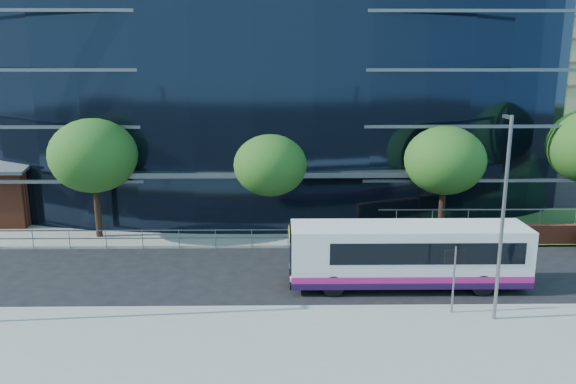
{
  "coord_description": "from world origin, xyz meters",
  "views": [
    {
      "loc": [
        -2.42,
        -22.52,
        10.02
      ],
      "look_at": [
        -1.99,
        8.0,
        2.95
      ],
      "focal_mm": 35.0,
      "sensor_mm": 36.0,
      "label": 1
    }
  ],
  "objects_px": {
    "tree_dist_e": "(517,113)",
    "streetlight_east": "(503,214)",
    "tree_far_a": "(93,156)",
    "street_sign": "(455,265)",
    "tree_far_c": "(445,161)",
    "city_bus": "(410,254)",
    "tree_far_b": "(270,165)"
  },
  "relations": [
    {
      "from": "tree_far_b",
      "to": "city_bus",
      "type": "height_order",
      "value": "tree_far_b"
    },
    {
      "from": "tree_far_b",
      "to": "tree_far_c",
      "type": "distance_m",
      "value": 10.02
    },
    {
      "from": "tree_far_b",
      "to": "streetlight_east",
      "type": "bearing_deg",
      "value": -52.37
    },
    {
      "from": "tree_far_c",
      "to": "city_bus",
      "type": "relative_size",
      "value": 0.61
    },
    {
      "from": "street_sign",
      "to": "streetlight_east",
      "type": "xyz_separation_m",
      "value": [
        1.5,
        -0.59,
        2.29
      ]
    },
    {
      "from": "street_sign",
      "to": "tree_dist_e",
      "type": "bearing_deg",
      "value": 64.88
    },
    {
      "from": "tree_far_a",
      "to": "tree_dist_e",
      "type": "height_order",
      "value": "tree_far_a"
    },
    {
      "from": "street_sign",
      "to": "tree_far_b",
      "type": "bearing_deg",
      "value": 124.08
    },
    {
      "from": "tree_far_c",
      "to": "streetlight_east",
      "type": "xyz_separation_m",
      "value": [
        -1.0,
        -11.17,
        -0.1
      ]
    },
    {
      "from": "tree_dist_e",
      "to": "tree_far_b",
      "type": "bearing_deg",
      "value": -131.52
    },
    {
      "from": "streetlight_east",
      "to": "city_bus",
      "type": "height_order",
      "value": "streetlight_east"
    },
    {
      "from": "tree_dist_e",
      "to": "streetlight_east",
      "type": "distance_m",
      "value": 45.85
    },
    {
      "from": "tree_dist_e",
      "to": "city_bus",
      "type": "height_order",
      "value": "tree_dist_e"
    },
    {
      "from": "streetlight_east",
      "to": "tree_far_b",
      "type": "bearing_deg",
      "value": 127.63
    },
    {
      "from": "tree_far_a",
      "to": "tree_far_b",
      "type": "distance_m",
      "value": 10.03
    },
    {
      "from": "city_bus",
      "to": "tree_far_a",
      "type": "bearing_deg",
      "value": 155.6
    },
    {
      "from": "tree_far_b",
      "to": "streetlight_east",
      "type": "distance_m",
      "value": 14.74
    },
    {
      "from": "street_sign",
      "to": "tree_far_c",
      "type": "xyz_separation_m",
      "value": [
        2.5,
        10.59,
        2.39
      ]
    },
    {
      "from": "tree_dist_e",
      "to": "tree_far_a",
      "type": "bearing_deg",
      "value": -140.04
    },
    {
      "from": "tree_far_a",
      "to": "city_bus",
      "type": "bearing_deg",
      "value": -24.54
    },
    {
      "from": "tree_dist_e",
      "to": "streetlight_east",
      "type": "relative_size",
      "value": 0.81
    },
    {
      "from": "tree_far_b",
      "to": "street_sign",
      "type": "bearing_deg",
      "value": -55.92
    },
    {
      "from": "street_sign",
      "to": "city_bus",
      "type": "height_order",
      "value": "street_sign"
    },
    {
      "from": "tree_far_c",
      "to": "tree_dist_e",
      "type": "height_order",
      "value": "same"
    },
    {
      "from": "street_sign",
      "to": "streetlight_east",
      "type": "height_order",
      "value": "streetlight_east"
    },
    {
      "from": "tree_far_a",
      "to": "tree_dist_e",
      "type": "relative_size",
      "value": 1.07
    },
    {
      "from": "streetlight_east",
      "to": "tree_far_a",
      "type": "bearing_deg",
      "value": 149.54
    },
    {
      "from": "tree_far_c",
      "to": "city_bus",
      "type": "distance_m",
      "value": 8.83
    },
    {
      "from": "tree_far_b",
      "to": "tree_dist_e",
      "type": "xyz_separation_m",
      "value": [
        27.0,
        30.5,
        0.33
      ]
    },
    {
      "from": "tree_dist_e",
      "to": "tree_far_c",
      "type": "bearing_deg",
      "value": -118.74
    },
    {
      "from": "tree_far_a",
      "to": "tree_far_b",
      "type": "relative_size",
      "value": 1.15
    },
    {
      "from": "tree_far_a",
      "to": "streetlight_east",
      "type": "xyz_separation_m",
      "value": [
        19.0,
        -11.17,
        -0.42
      ]
    }
  ]
}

